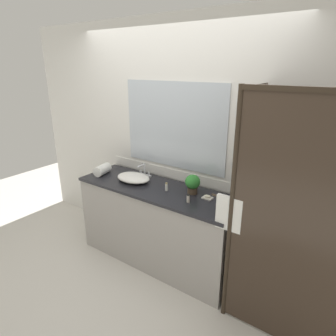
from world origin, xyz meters
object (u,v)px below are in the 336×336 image
Objects in this scene: faucet at (144,172)px; potted_plant at (193,183)px; rolled_towel_near_edge at (102,170)px; sink_basin at (133,178)px; soap_dish at (207,197)px; amenity_bottle_lotion at (188,198)px; amenity_bottle_body_wash at (167,187)px; amenity_bottle_conditioner at (219,204)px.

potted_plant reaches higher than faucet.
faucet is 0.50m from rolled_towel_near_edge.
faucet is (-0.00, 0.19, 0.01)m from sink_basin.
potted_plant is (0.70, -0.09, 0.06)m from faucet.
potted_plant is at bearing 173.04° from soap_dish.
sink_basin reaches higher than soap_dish.
rolled_towel_near_edge is (-1.21, 0.06, 0.02)m from amenity_bottle_lotion.
potted_plant reaches higher than amenity_bottle_lotion.
amenity_bottle_lotion is 0.96× the size of amenity_bottle_body_wash.
sink_basin is at bearing 172.59° from amenity_bottle_lotion.
amenity_bottle_conditioner is at bearing -1.78° from sink_basin.
amenity_bottle_conditioner reaches higher than soap_dish.
amenity_bottle_lotion reaches higher than soap_dish.
amenity_bottle_body_wash is (-0.32, 0.11, 0.00)m from amenity_bottle_lotion.
amenity_bottle_body_wash is at bearing 161.72° from amenity_bottle_lotion.
amenity_bottle_body_wash is (-0.43, -0.07, 0.03)m from soap_dish.
amenity_bottle_lotion reaches higher than amenity_bottle_conditioner.
faucet is at bearing 27.76° from rolled_towel_near_edge.
soap_dish is (0.88, -0.11, -0.04)m from faucet.
amenity_bottle_conditioner is at bearing -31.93° from soap_dish.
rolled_towel_near_edge is at bearing -152.24° from faucet.
amenity_bottle_lotion reaches higher than sink_basin.
sink_basin is 4.01× the size of soap_dish.
amenity_bottle_lotion is at bearing -122.11° from soap_dish.
sink_basin is at bearing -172.04° from potted_plant.
faucet is 0.71m from potted_plant.
amenity_bottle_body_wash is at bearing 0.78° from sink_basin.
sink_basin is 0.19m from faucet.
soap_dish is 1.33m from rolled_towel_near_edge.
amenity_bottle_conditioner is at bearing -3.67° from amenity_bottle_body_wash.
faucet reaches higher than amenity_bottle_body_wash.
rolled_towel_near_edge is (-0.89, -0.05, 0.02)m from amenity_bottle_body_wash.
faucet is 2.05× the size of amenity_bottle_lotion.
potted_plant is at bearing 7.13° from rolled_towel_near_edge.
rolled_towel_near_edge is (-1.14, -0.14, -0.05)m from potted_plant.
soap_dish is 0.21m from amenity_bottle_lotion.
faucet reaches higher than soap_dish.
amenity_bottle_conditioner is (0.28, 0.07, -0.00)m from amenity_bottle_lotion.
amenity_bottle_body_wash is at bearing 176.33° from amenity_bottle_conditioner.
amenity_bottle_lotion is at bearing -18.28° from amenity_bottle_body_wash.
sink_basin is 0.45m from amenity_bottle_body_wash.
faucet is at bearing 172.79° from soap_dish.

